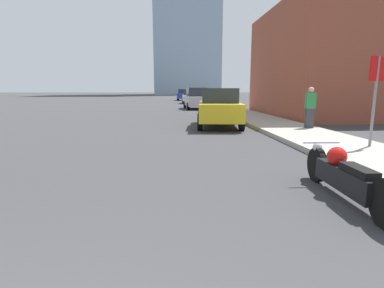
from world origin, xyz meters
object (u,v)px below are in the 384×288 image
at_px(pedestrian, 310,107).
at_px(parked_car_yellow, 219,108).
at_px(motorcycle, 344,175).
at_px(parked_car_silver, 196,99).
at_px(parked_car_white, 190,97).
at_px(stop_sign, 376,86).
at_px(parked_car_blue, 184,95).

bearing_deg(pedestrian, parked_car_yellow, 150.68).
height_order(motorcycle, pedestrian, pedestrian).
distance_m(parked_car_yellow, parked_car_silver, 12.58).
xyz_separation_m(parked_car_silver, parked_car_white, (0.19, 10.60, -0.05)).
distance_m(motorcycle, pedestrian, 7.67).
xyz_separation_m(parked_car_white, stop_sign, (2.81, -28.84, 0.89)).
distance_m(parked_car_silver, pedestrian, 14.73).
relative_size(parked_car_white, pedestrian, 2.59).
distance_m(parked_car_silver, parked_car_blue, 21.35).
relative_size(parked_car_blue, stop_sign, 1.93).
bearing_deg(stop_sign, parked_car_white, 95.56).
relative_size(motorcycle, parked_car_blue, 0.56).
height_order(parked_car_white, parked_car_blue, parked_car_blue).
xyz_separation_m(parked_car_silver, stop_sign, (3.00, -18.24, 0.83)).
height_order(parked_car_white, stop_sign, stop_sign).
bearing_deg(parked_car_white, motorcycle, -86.64).
bearing_deg(parked_car_white, stop_sign, -81.37).
relative_size(parked_car_yellow, parked_car_blue, 0.95).
bearing_deg(pedestrian, parked_car_blue, 95.28).
relative_size(parked_car_silver, pedestrian, 2.73).
bearing_deg(motorcycle, parked_car_yellow, 94.92).
bearing_deg(parked_car_white, parked_car_silver, -87.96).
bearing_deg(motorcycle, parked_car_white, 92.53).
bearing_deg(parked_car_blue, motorcycle, -84.86).
height_order(stop_sign, pedestrian, stop_sign).
bearing_deg(pedestrian, stop_sign, -92.40).
distance_m(parked_car_blue, stop_sign, 39.72).
height_order(motorcycle, parked_car_blue, parked_car_blue).
height_order(parked_car_yellow, pedestrian, pedestrian).
bearing_deg(motorcycle, parked_car_blue, 92.91).
relative_size(parked_car_yellow, stop_sign, 1.84).
xyz_separation_m(parked_car_blue, stop_sign, (3.14, -39.59, 0.84)).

